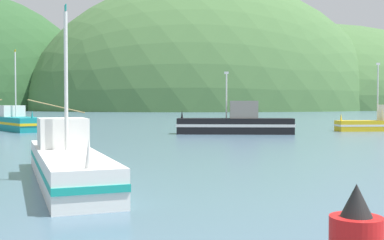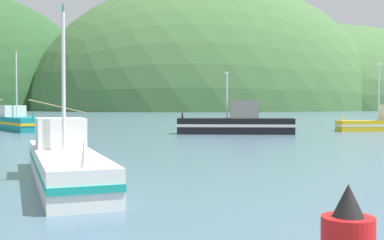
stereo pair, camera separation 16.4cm
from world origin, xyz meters
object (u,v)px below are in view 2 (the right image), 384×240
(fishing_boat_black, at_px, (237,123))
(fishing_boat_yellow, at_px, (381,124))
(fishing_boat_white, at_px, (64,161))
(fishing_boat_teal, at_px, (16,122))
(channel_buoy, at_px, (348,235))

(fishing_boat_black, bearing_deg, fishing_boat_yellow, -158.93)
(fishing_boat_white, bearing_deg, fishing_boat_teal, -177.92)
(channel_buoy, bearing_deg, fishing_boat_white, 112.06)
(fishing_boat_black, relative_size, channel_buoy, 7.45)
(fishing_boat_teal, height_order, channel_buoy, fishing_boat_teal)
(fishing_boat_white, xyz_separation_m, fishing_boat_black, (14.07, 21.74, 0.24))
(fishing_boat_white, bearing_deg, channel_buoy, 16.98)
(fishing_boat_white, xyz_separation_m, channel_buoy, (4.07, -10.04, -0.12))
(fishing_boat_black, xyz_separation_m, fishing_boat_yellow, (14.30, 0.66, -0.21))
(fishing_boat_teal, bearing_deg, fishing_boat_yellow, 50.86)
(fishing_boat_yellow, bearing_deg, channel_buoy, 63.16)
(fishing_boat_white, bearing_deg, fishing_boat_yellow, 123.22)
(fishing_boat_teal, distance_m, channel_buoy, 43.95)
(fishing_boat_white, distance_m, fishing_boat_black, 25.90)
(channel_buoy, bearing_deg, fishing_boat_teal, 100.79)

